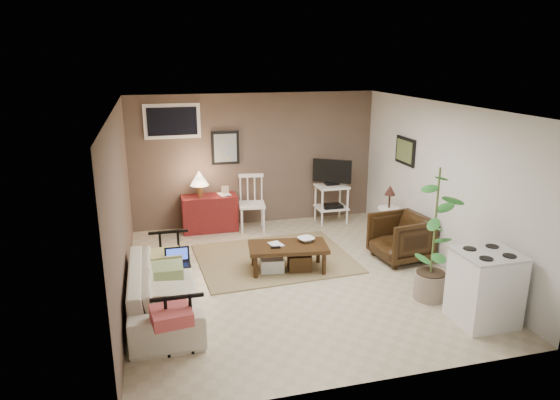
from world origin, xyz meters
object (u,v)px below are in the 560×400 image
object	(u,v)px
red_console	(209,210)
tv_stand	(332,190)
armchair	(401,236)
potted_plant	(435,230)
coffee_table	(287,256)
sofa	(163,281)
side_table	(389,207)
stove	(485,287)
spindle_chair	(252,205)

from	to	relation	value
red_console	tv_stand	bearing A→B (deg)	-2.86
armchair	potted_plant	size ratio (longest dim) A/B	0.44
coffee_table	sofa	xyz separation A→B (m)	(-1.78, -0.76, 0.16)
side_table	potted_plant	world-z (taller)	potted_plant
sofa	red_console	xyz separation A→B (m)	(0.89, 2.82, -0.01)
tv_stand	side_table	world-z (taller)	tv_stand
coffee_table	stove	bearing A→B (deg)	-46.65
potted_plant	stove	world-z (taller)	potted_plant
coffee_table	red_console	world-z (taller)	red_console
coffee_table	red_console	xyz separation A→B (m)	(-0.89, 2.05, 0.15)
red_console	side_table	bearing A→B (deg)	-24.39
red_console	spindle_chair	size ratio (longest dim) A/B	1.13
coffee_table	spindle_chair	world-z (taller)	spindle_chair
sofa	spindle_chair	distance (m)	3.14
stove	sofa	bearing A→B (deg)	161.75
armchair	potted_plant	world-z (taller)	potted_plant
tv_stand	spindle_chair	bearing A→B (deg)	-178.92
spindle_chair	stove	distance (m)	4.34
sofa	tv_stand	bearing A→B (deg)	-49.52
potted_plant	stove	xyz separation A→B (m)	(0.30, -0.68, -0.50)
side_table	tv_stand	bearing A→B (deg)	116.00
coffee_table	side_table	xyz separation A→B (m)	(1.97, 0.76, 0.37)
sofa	potted_plant	bearing A→B (deg)	-98.86
side_table	sofa	bearing A→B (deg)	-157.88
side_table	armchair	bearing A→B (deg)	-102.87
tv_stand	potted_plant	size ratio (longest dim) A/B	0.68
tv_stand	armchair	world-z (taller)	tv_stand
sofa	side_table	size ratio (longest dim) A/B	2.11
red_console	armchair	size ratio (longest dim) A/B	1.44
potted_plant	red_console	bearing A→B (deg)	126.20
potted_plant	stove	size ratio (longest dim) A/B	1.99
side_table	stove	distance (m)	2.72
tv_stand	stove	bearing A→B (deg)	-83.32
sofa	side_table	distance (m)	4.04
coffee_table	spindle_chair	bearing A→B (deg)	93.93
coffee_table	armchair	xyz separation A→B (m)	(1.79, -0.01, 0.15)
red_console	coffee_table	bearing A→B (deg)	-66.57
side_table	stove	size ratio (longest dim) A/B	1.10
coffee_table	potted_plant	xyz separation A→B (m)	(1.55, -1.28, 0.70)
tv_stand	side_table	bearing A→B (deg)	-64.00
armchair	red_console	bearing A→B (deg)	-134.77
coffee_table	red_console	bearing A→B (deg)	113.43
armchair	side_table	bearing A→B (deg)	159.99
armchair	potted_plant	bearing A→B (deg)	-17.83
red_console	tv_stand	size ratio (longest dim) A/B	0.93
coffee_table	stove	xyz separation A→B (m)	(1.85, -1.96, 0.20)
coffee_table	side_table	distance (m)	2.14
coffee_table	spindle_chair	distance (m)	1.93
potted_plant	sofa	bearing A→B (deg)	171.14
spindle_chair	stove	bearing A→B (deg)	-62.91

